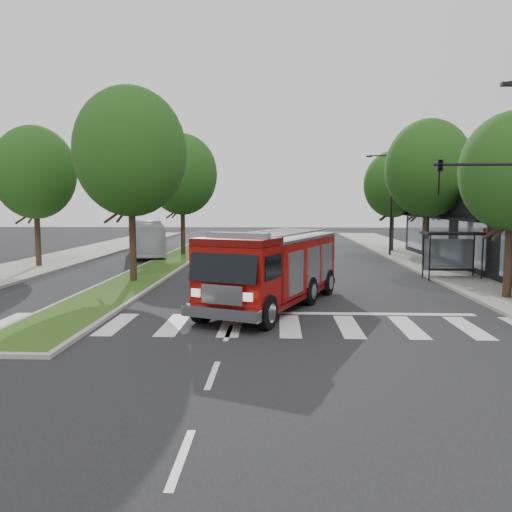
# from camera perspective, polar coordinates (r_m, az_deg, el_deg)

# --- Properties ---
(ground) EXTENTS (140.00, 140.00, 0.00)m
(ground) POSITION_cam_1_polar(r_m,az_deg,el_deg) (20.21, -2.05, -5.90)
(ground) COLOR black
(ground) RESTS_ON ground
(sidewalk_right) EXTENTS (5.00, 80.00, 0.15)m
(sidewalk_right) POSITION_cam_1_polar(r_m,az_deg,el_deg) (31.93, 22.46, -1.83)
(sidewalk_right) COLOR gray
(sidewalk_right) RESTS_ON ground
(sidewalk_left) EXTENTS (5.00, 80.00, 0.15)m
(sidewalk_left) POSITION_cam_1_polar(r_m,az_deg,el_deg) (34.02, -25.77, -1.52)
(sidewalk_left) COLOR gray
(sidewalk_left) RESTS_ON ground
(median) EXTENTS (3.00, 50.00, 0.15)m
(median) POSITION_cam_1_polar(r_m,az_deg,el_deg) (38.68, -8.86, -0.16)
(median) COLOR gray
(median) RESTS_ON ground
(bus_shelter) EXTENTS (3.20, 1.60, 2.61)m
(bus_shelter) POSITION_cam_1_polar(r_m,az_deg,el_deg) (29.56, 21.46, 1.45)
(bus_shelter) COLOR black
(bus_shelter) RESTS_ON ground
(tree_right_mid) EXTENTS (5.60, 5.60, 9.72)m
(tree_right_mid) POSITION_cam_1_polar(r_m,az_deg,el_deg) (35.23, 19.08, 9.44)
(tree_right_mid) COLOR black
(tree_right_mid) RESTS_ON ground
(tree_right_far) EXTENTS (5.00, 5.00, 8.73)m
(tree_right_far) POSITION_cam_1_polar(r_m,az_deg,el_deg) (44.87, 15.37, 7.90)
(tree_right_far) COLOR black
(tree_right_far) RESTS_ON ground
(tree_median_near) EXTENTS (5.80, 5.80, 10.16)m
(tree_median_near) POSITION_cam_1_polar(r_m,az_deg,el_deg) (26.93, -14.17, 11.45)
(tree_median_near) COLOR black
(tree_median_near) RESTS_ON ground
(tree_median_far) EXTENTS (5.60, 5.60, 9.72)m
(tree_median_far) POSITION_cam_1_polar(r_m,az_deg,el_deg) (40.50, -8.44, 9.20)
(tree_median_far) COLOR black
(tree_median_far) RESTS_ON ground
(tree_left_mid) EXTENTS (5.20, 5.20, 9.16)m
(tree_left_mid) POSITION_cam_1_polar(r_m,az_deg,el_deg) (35.38, -23.96, 8.71)
(tree_left_mid) COLOR black
(tree_left_mid) RESTS_ON ground
(streetlight_right_far) EXTENTS (2.11, 0.20, 8.00)m
(streetlight_right_far) POSITION_cam_1_polar(r_m,az_deg,el_deg) (40.68, 14.99, 6.22)
(streetlight_right_far) COLOR black
(streetlight_right_far) RESTS_ON ground
(fire_engine) EXTENTS (5.96, 9.53, 3.18)m
(fire_engine) POSITION_cam_1_polar(r_m,az_deg,el_deg) (20.11, 1.97, -1.55)
(fire_engine) COLOR #4F0604
(fire_engine) RESTS_ON ground
(city_bus) EXTENTS (5.17, 10.52, 2.86)m
(city_bus) POSITION_cam_1_polar(r_m,az_deg,el_deg) (41.27, -12.34, 2.04)
(city_bus) COLOR silver
(city_bus) RESTS_ON ground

